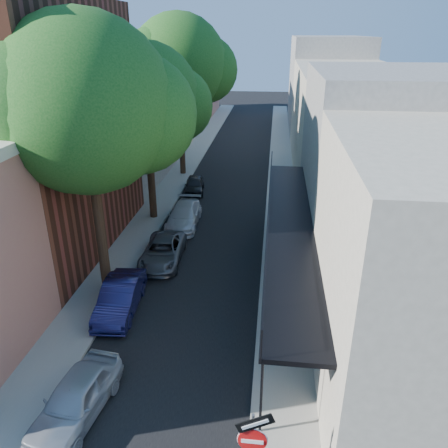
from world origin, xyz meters
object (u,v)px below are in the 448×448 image
(parked_car_b, at_px, (120,297))
(parked_car_d, at_px, (184,216))
(oak_far, at_px, (186,65))
(parked_car_c, at_px, (163,251))
(oak_mid, at_px, (154,100))
(parked_car_a, at_px, (76,398))
(oak_near, at_px, (99,108))
(sign_post, at_px, (253,444))
(parked_car_e, at_px, (195,185))

(parked_car_b, bearing_deg, parked_car_d, 80.45)
(oak_far, distance_m, parked_car_c, 16.57)
(parked_car_b, bearing_deg, oak_far, 88.40)
(oak_mid, relative_size, parked_car_a, 2.72)
(oak_near, relative_size, parked_car_c, 2.79)
(oak_mid, bearing_deg, parked_car_b, -85.25)
(oak_mid, bearing_deg, parked_car_a, -85.16)
(sign_post, bearing_deg, parked_car_a, 158.33)
(parked_car_a, xyz_separation_m, parked_car_c, (0.24, 9.59, -0.07))
(oak_mid, xyz_separation_m, oak_far, (0.06, 9.04, 1.20))
(parked_car_b, xyz_separation_m, parked_car_c, (0.71, 4.30, -0.08))
(oak_near, relative_size, parked_car_e, 3.51)
(parked_car_b, bearing_deg, parked_car_e, 84.25)
(sign_post, distance_m, oak_near, 12.77)
(parked_car_e, bearing_deg, oak_far, 98.85)
(oak_near, distance_m, parked_car_e, 14.67)
(parked_car_a, xyz_separation_m, parked_car_e, (0.01, 19.84, -0.08))
(oak_far, distance_m, parked_car_e, 8.93)
(oak_near, relative_size, oak_far, 0.96)
(oak_far, bearing_deg, parked_car_e, -74.28)
(sign_post, relative_size, oak_near, 0.26)
(sign_post, height_order, parked_car_b, sign_post)
(oak_mid, height_order, parked_car_b, oak_mid)
(parked_car_c, xyz_separation_m, parked_car_e, (-0.24, 10.25, -0.01))
(oak_near, relative_size, oak_mid, 1.12)
(sign_post, bearing_deg, oak_mid, 110.86)
(oak_mid, bearing_deg, parked_car_e, 74.60)
(oak_near, bearing_deg, parked_car_a, -80.27)
(oak_far, bearing_deg, oak_near, -90.04)
(parked_car_a, height_order, parked_car_e, parked_car_a)
(oak_near, height_order, parked_car_a, oak_near)
(oak_far, xyz_separation_m, parked_car_b, (0.75, -18.90, -7.61))
(parked_car_b, distance_m, parked_car_d, 8.82)
(parked_car_e, bearing_deg, parked_car_d, -92.91)
(oak_near, bearing_deg, oak_far, 89.96)
(parked_car_e, bearing_deg, parked_car_a, -96.90)
(parked_car_a, xyz_separation_m, parked_car_d, (0.41, 14.07, -0.02))
(oak_far, relative_size, parked_car_d, 2.78)
(parked_car_a, relative_size, parked_car_b, 0.96)
(oak_near, distance_m, parked_car_c, 7.84)
(parked_car_d, height_order, parked_car_e, parked_car_d)
(parked_car_c, bearing_deg, oak_near, -124.06)
(parked_car_c, height_order, parked_car_e, parked_car_c)
(sign_post, xyz_separation_m, parked_car_c, (-5.05, 11.69, -1.47))
(sign_post, relative_size, parked_car_d, 0.70)
(sign_post, relative_size, parked_car_c, 0.73)
(oak_far, relative_size, parked_car_a, 3.18)
(parked_car_d, bearing_deg, oak_far, 97.53)
(oak_far, xyz_separation_m, parked_car_e, (1.23, -4.36, -7.70))
(sign_post, xyz_separation_m, parked_car_a, (-5.29, 2.10, -1.40))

